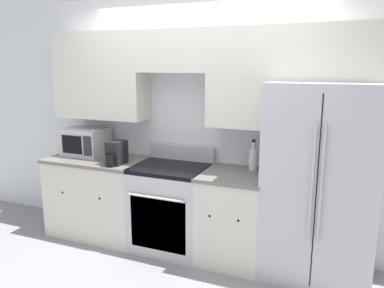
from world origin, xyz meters
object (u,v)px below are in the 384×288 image
(oven_range, at_px, (171,207))
(microwave, at_px, (86,142))
(bottle, at_px, (253,158))
(refrigerator, at_px, (320,181))

(oven_range, relative_size, microwave, 2.23)
(microwave, xyz_separation_m, bottle, (1.90, 0.11, -0.03))
(oven_range, distance_m, refrigerator, 1.50)
(oven_range, height_order, microwave, microwave)
(refrigerator, height_order, microwave, refrigerator)
(refrigerator, distance_m, microwave, 2.54)
(oven_range, relative_size, refrigerator, 0.60)
(oven_range, distance_m, bottle, 0.99)
(refrigerator, relative_size, microwave, 3.73)
(refrigerator, bearing_deg, oven_range, -177.02)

